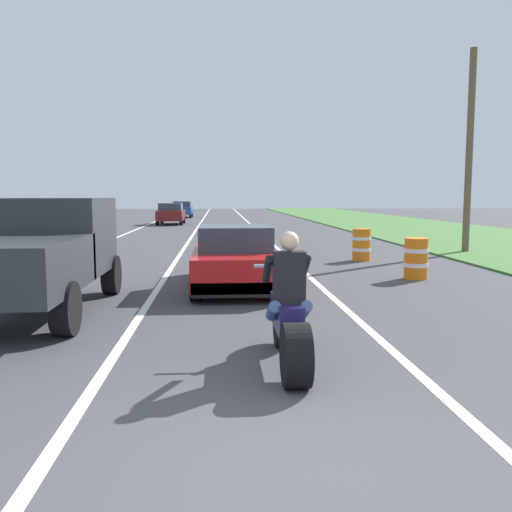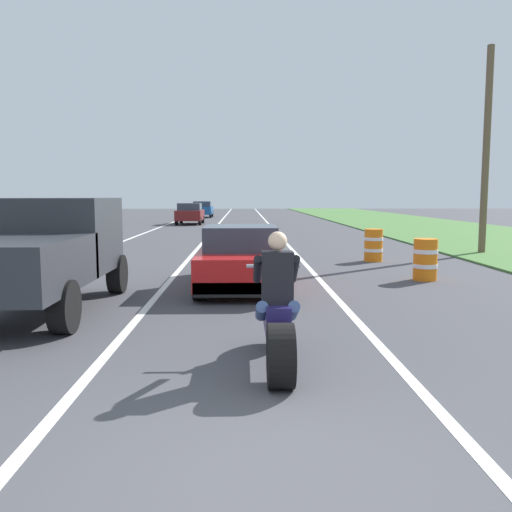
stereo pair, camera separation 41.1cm
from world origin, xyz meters
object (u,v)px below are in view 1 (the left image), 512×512
Objects in this scene: construction_barrel_nearest at (416,258)px; distant_car_far_ahead at (171,213)px; distant_car_further_ahead at (182,209)px; pickup_truck_left_lane_dark_grey at (39,249)px; sports_car_red at (235,259)px; motorcycle_with_rider at (289,320)px; construction_barrel_mid at (361,245)px.

distant_car_far_ahead is (-8.14, 25.68, 0.27)m from construction_barrel_nearest.
distant_car_further_ahead is at bearing 89.95° from distant_car_far_ahead.
pickup_truck_left_lane_dark_grey is 40.93m from distant_car_further_ahead.
construction_barrel_nearest is at bearing 22.48° from pickup_truck_left_lane_dark_grey.
construction_barrel_nearest is at bearing -77.83° from distant_car_further_ahead.
distant_car_further_ahead is at bearing 95.49° from sports_car_red.
pickup_truck_left_lane_dark_grey is 1.20× the size of distant_car_further_ahead.
distant_car_far_ahead is at bearing -90.05° from distant_car_further_ahead.
pickup_truck_left_lane_dark_grey is (-3.89, 3.33, 0.51)m from motorcycle_with_rider.
pickup_truck_left_lane_dark_grey is at bearing -157.52° from construction_barrel_nearest.
pickup_truck_left_lane_dark_grey is (-3.44, -2.43, 0.48)m from sports_car_red.
construction_barrel_mid is at bearing 95.08° from construction_barrel_nearest.
construction_barrel_mid is 23.26m from distant_car_far_ahead.
motorcycle_with_rider is 0.51× the size of sports_car_red.
construction_barrel_mid is at bearing -77.06° from distant_car_further_ahead.
construction_barrel_nearest is (4.43, 0.83, -0.13)m from sports_car_red.
pickup_truck_left_lane_dark_grey reaches higher than distant_car_far_ahead.
distant_car_far_ahead reaches higher than construction_barrel_nearest.
sports_car_red is 4.24m from pickup_truck_left_lane_dark_grey.
construction_barrel_nearest is (7.87, 3.26, -0.60)m from pickup_truck_left_lane_dark_grey.
construction_barrel_nearest and construction_barrel_mid have the same top height.
pickup_truck_left_lane_dark_grey is 28.94m from distant_car_far_ahead.
distant_car_far_ahead is (-3.71, 26.50, 0.14)m from sports_car_red.
construction_barrel_mid is 0.25× the size of distant_car_far_ahead.
construction_barrel_nearest is (3.98, 6.59, -0.09)m from motorcycle_with_rider.
sports_car_red is 1.08× the size of distant_car_further_ahead.
motorcycle_with_rider is at bearing -84.65° from distant_car_further_ahead.
construction_barrel_mid is 34.79m from distant_car_further_ahead.
distant_car_far_ahead is at bearing 97.97° from sports_car_red.
motorcycle_with_rider reaches higher than sports_car_red.
distant_car_far_ahead is at bearing 90.53° from pickup_truck_left_lane_dark_grey.
construction_barrel_nearest is at bearing 10.56° from sports_car_red.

